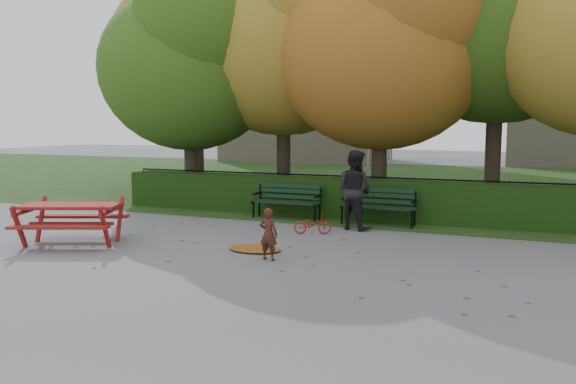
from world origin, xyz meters
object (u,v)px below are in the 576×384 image
at_px(tree_c, 392,36).
at_px(child, 268,234).
at_px(bench_left, 288,198).
at_px(tree_a, 194,56).
at_px(bench_right, 379,203).
at_px(picnic_table, 71,213).
at_px(tree_b, 291,26).
at_px(tree_f, 201,37).
at_px(bicycle, 312,224).
at_px(adult, 355,190).

bearing_deg(tree_c, child, -96.36).
distance_m(tree_c, bench_left, 5.31).
distance_m(tree_a, tree_c, 6.04).
xyz_separation_m(bench_left, bench_right, (2.40, 0.00, 0.00)).
height_order(bench_left, picnic_table, picnic_table).
bearing_deg(bench_left, picnic_table, -121.65).
height_order(tree_c, picnic_table, tree_c).
xyz_separation_m(bench_left, picnic_table, (-2.84, -4.61, 0.12)).
bearing_deg(tree_b, picnic_table, -102.51).
bearing_deg(tree_f, tree_c, -22.35).
height_order(tree_a, bicycle, tree_a).
bearing_deg(tree_b, tree_f, 152.01).
distance_m(tree_f, picnic_table, 11.72).
bearing_deg(bicycle, tree_b, 7.29).
xyz_separation_m(tree_f, child, (7.23, -9.84, -5.22)).
xyz_separation_m(tree_c, bench_left, (-2.13, -2.26, -4.30)).
relative_size(picnic_table, adult, 1.29).
height_order(bench_left, bench_right, same).
bearing_deg(picnic_table, tree_f, 84.34).
relative_size(bench_left, bench_right, 1.00).
bearing_deg(child, bench_right, -99.95).
relative_size(tree_a, bicycle, 9.13).
height_order(tree_f, bench_left, tree_f).
height_order(tree_b, child, tree_b).
bearing_deg(tree_f, child, -53.68).
relative_size(tree_f, child, 9.68).
bearing_deg(tree_c, tree_f, 157.65).
distance_m(tree_f, bicycle, 11.56).
bearing_deg(tree_a, bench_left, -25.76).
height_order(tree_c, bicycle, tree_c).
relative_size(bench_right, child, 1.90).
bearing_deg(adult, picnic_table, 58.51).
relative_size(tree_b, tree_c, 1.10).
relative_size(tree_f, bench_left, 5.10).
bearing_deg(child, picnic_table, 7.19).
distance_m(picnic_table, child, 4.26).
bearing_deg(picnic_table, bench_right, 19.25).
distance_m(tree_b, adult, 6.69).
bearing_deg(bench_right, tree_b, 139.33).
distance_m(bench_right, picnic_table, 6.98).
xyz_separation_m(tree_f, picnic_table, (2.99, -10.15, -5.05)).
relative_size(bench_right, bicycle, 2.19).
distance_m(tree_c, adult, 4.96).
distance_m(bench_right, bicycle, 2.07).
distance_m(tree_a, adult, 7.41).
height_order(bench_right, picnic_table, picnic_table).
distance_m(tree_a, child, 9.09).
bearing_deg(bench_right, child, -103.04).
distance_m(tree_b, picnic_table, 9.17).
bearing_deg(tree_c, tree_a, -176.35).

